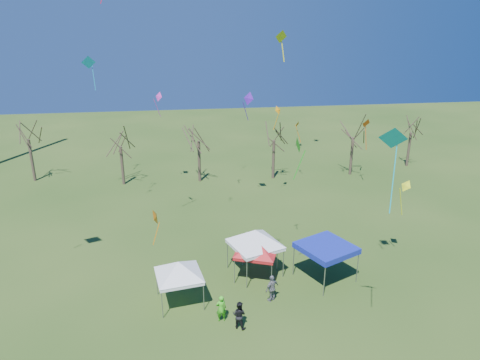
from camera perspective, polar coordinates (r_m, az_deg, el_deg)
The scene contains 25 objects.
ground at distance 27.30m, azimuth 3.41°, elevation -17.14°, with size 140.00×140.00×0.00m, color #284717.
tree_0 at distance 52.20m, azimuth -26.67°, elevation 6.66°, with size 3.83×3.83×8.44m.
tree_1 at distance 47.54m, azimuth -15.82°, elevation 6.05°, with size 3.42×3.42×7.54m.
tree_2 at distance 46.87m, azimuth -5.61°, elevation 7.14°, with size 3.71×3.71×8.18m.
tree_3 at distance 47.79m, azimuth 4.60°, elevation 7.15°, with size 3.59×3.59×7.91m.
tree_4 at distance 50.71m, azimuth 15.00°, elevation 7.25°, with size 3.58×3.58×7.89m.
tree_5 at distance 56.38m, azimuth 22.03°, elevation 7.34°, with size 3.39×3.39×7.46m.
tent_white_west at distance 26.85m, azimuth -8.23°, elevation -11.09°, with size 3.75×3.75×3.35m.
tent_white_mid at distance 29.49m, azimuth 2.04°, elevation -7.06°, with size 4.11×4.11×3.83m.
tent_red at distance 29.23m, azimuth 2.25°, elevation -8.17°, with size 3.53×3.53×3.35m.
tent_blue at distance 29.70m, azimuth 11.43°, elevation -8.88°, with size 4.30×4.30×2.56m.
person_dark at distance 25.60m, azimuth -0.13°, elevation -17.55°, with size 0.83×0.65×1.71m, color black.
person_grey at distance 27.76m, azimuth 4.29°, elevation -14.19°, with size 1.06×0.44×1.81m, color slate.
person_green at distance 26.14m, azimuth -2.52°, elevation -16.72°, with size 0.61×0.40×1.68m, color green.
kite_25 at distance 25.43m, azimuth 5.48°, elevation 18.45°, with size 0.86×0.62×1.77m.
kite_5 at distance 19.73m, azimuth 19.73°, elevation 5.21°, with size 1.43×1.16×4.04m.
kite_19 at distance 40.60m, azimuth 5.09°, elevation 9.20°, with size 0.91×0.88×2.29m.
kite_17 at distance 31.84m, azimuth 21.20°, elevation -0.83°, with size 0.71×1.00×2.77m.
kite_12 at distance 46.58m, azimuth 16.44°, elevation 7.23°, with size 1.21×0.94×3.38m.
kite_1 at distance 25.34m, azimuth -11.16°, elevation -4.90°, with size 0.51×0.98×2.17m.
kite_2 at distance 47.04m, azimuth -19.56°, elevation 14.56°, with size 1.48×0.92×3.46m.
kite_22 at distance 47.14m, azimuth 7.65°, elevation 7.27°, with size 0.88×0.90×2.44m.
kite_11 at distance 39.07m, azimuth 1.11°, elevation 10.80°, with size 1.07×1.25×2.71m.
kite_13 at distance 44.52m, azimuth -10.82°, elevation 10.83°, with size 1.00×1.07×2.64m.
kite_27 at distance 26.23m, azimuth 7.84°, elevation 4.56°, with size 0.69×1.05×2.62m.
Camera 1 is at (-4.90, -21.34, 16.31)m, focal length 32.00 mm.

